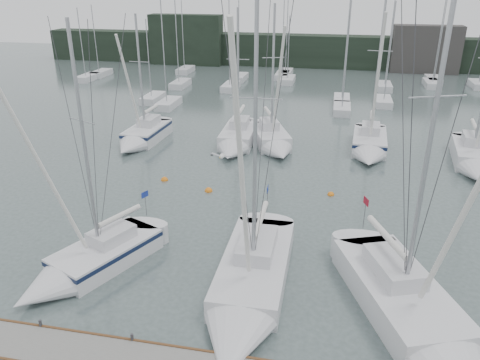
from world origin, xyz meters
name	(u,v)px	position (x,y,z in m)	size (l,w,h in m)	color
ground	(209,292)	(0.00, 0.00, 0.00)	(160.00, 160.00, 0.00)	#455452
far_treeline	(307,51)	(0.00, 62.00, 2.50)	(90.00, 4.00, 5.00)	black
far_building_left	(186,40)	(-20.00, 60.00, 4.00)	(12.00, 3.00, 8.00)	black
far_building_right	(426,49)	(18.00, 60.00, 3.50)	(10.00, 3.00, 7.00)	#393735
mast_forest	(307,86)	(1.35, 44.53, 0.48)	(60.85, 25.80, 14.48)	silver
sailboat_near_left	(82,267)	(-6.40, 0.02, 0.55)	(5.63, 8.26, 12.93)	silver
sailboat_near_center	(246,297)	(1.92, -0.70, 0.54)	(3.20, 11.39, 15.35)	silver
sailboat_near_right	(424,329)	(9.29, -1.32, 0.60)	(6.94, 11.31, 16.25)	silver
sailboat_mid_a	(141,138)	(-11.36, 19.23, 0.63)	(3.02, 7.85, 11.68)	silver
sailboat_mid_b	(236,141)	(-2.98, 19.94, 0.61)	(3.02, 8.56, 12.22)	silver
sailboat_mid_c	(274,142)	(0.25, 20.32, 0.62)	(5.09, 8.09, 12.50)	silver
sailboat_mid_d	(369,147)	(8.18, 20.75, 0.64)	(3.17, 8.33, 13.78)	silver
sailboat_mid_e	(474,161)	(15.90, 19.13, 0.62)	(3.66, 8.96, 13.52)	silver
buoy_a	(209,191)	(-2.95, 10.91, 0.00)	(0.53, 0.53, 0.53)	orange
buoy_b	(331,195)	(5.31, 11.98, 0.00)	(0.46, 0.46, 0.46)	orange
buoy_c	(165,180)	(-6.59, 12.09, 0.00)	(0.51, 0.51, 0.51)	orange
seagull	(222,156)	(0.76, -0.06, 6.88)	(0.94, 0.44, 0.19)	silver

